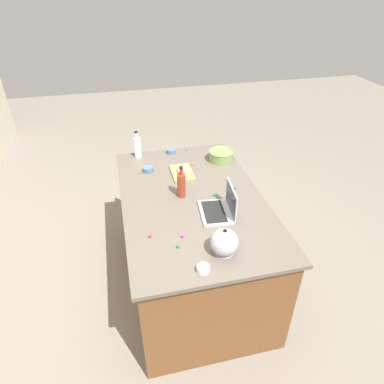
# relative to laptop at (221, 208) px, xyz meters

# --- Properties ---
(ground_plane) EXTENTS (12.00, 12.00, 0.00)m
(ground_plane) POSITION_rel_laptop_xyz_m (0.25, 0.16, -0.95)
(ground_plane) COLOR slate
(island_counter) EXTENTS (1.78, 1.10, 0.90)m
(island_counter) POSITION_rel_laptop_xyz_m (0.25, 0.16, -0.50)
(island_counter) COLOR brown
(island_counter) RESTS_ON ground
(laptop) EXTENTS (0.33, 0.26, 0.22)m
(laptop) POSITION_rel_laptop_xyz_m (0.00, 0.00, 0.00)
(laptop) COLOR #B7B7BC
(laptop) RESTS_ON island_counter
(mixing_bowl_large) EXTENTS (0.23, 0.23, 0.10)m
(mixing_bowl_large) POSITION_rel_laptop_xyz_m (0.79, -0.25, 0.01)
(mixing_bowl_large) COLOR #72934C
(mixing_bowl_large) RESTS_ON island_counter
(bottle_soy) EXTENTS (0.07, 0.07, 0.26)m
(bottle_soy) POSITION_rel_laptop_xyz_m (0.29, 0.23, 0.06)
(bottle_soy) COLOR maroon
(bottle_soy) RESTS_ON island_counter
(bottle_vinegar) EXTENTS (0.07, 0.07, 0.26)m
(bottle_vinegar) POSITION_rel_laptop_xyz_m (1.04, 0.50, 0.06)
(bottle_vinegar) COLOR white
(bottle_vinegar) RESTS_ON island_counter
(kettle) EXTENTS (0.21, 0.18, 0.20)m
(kettle) POSITION_rel_laptop_xyz_m (-0.40, 0.10, 0.03)
(kettle) COLOR #ADADB2
(kettle) RESTS_ON island_counter
(cutting_board) EXTENTS (0.30, 0.18, 0.02)m
(cutting_board) POSITION_rel_laptop_xyz_m (0.63, 0.15, -0.04)
(cutting_board) COLOR #AD7F4C
(cutting_board) RESTS_ON island_counter
(butter_stick_left) EXTENTS (0.11, 0.04, 0.04)m
(butter_stick_left) POSITION_rel_laptop_xyz_m (0.60, 0.13, -0.01)
(butter_stick_left) COLOR #F4E58C
(butter_stick_left) RESTS_ON cutting_board
(butter_stick_right) EXTENTS (0.11, 0.04, 0.04)m
(butter_stick_right) POSITION_rel_laptop_xyz_m (0.61, 0.18, -0.01)
(butter_stick_right) COLOR #F4E58C
(butter_stick_right) RESTS_ON cutting_board
(ramekin_small) EXTENTS (0.08, 0.08, 0.04)m
(ramekin_small) POSITION_rel_laptop_xyz_m (-0.53, 0.27, -0.03)
(ramekin_small) COLOR white
(ramekin_small) RESTS_ON island_counter
(ramekin_medium) EXTENTS (0.08, 0.08, 0.04)m
(ramekin_medium) POSITION_rel_laptop_xyz_m (1.04, 0.18, -0.03)
(ramekin_medium) COLOR slate
(ramekin_medium) RESTS_ON island_counter
(ramekin_wide) EXTENTS (0.09, 0.09, 0.05)m
(ramekin_wide) POSITION_rel_laptop_xyz_m (0.73, 0.44, -0.02)
(ramekin_wide) COLOR slate
(ramekin_wide) RESTS_ON island_counter
(candy_0) EXTENTS (0.02, 0.02, 0.02)m
(candy_0) POSITION_rel_laptop_xyz_m (-0.15, 0.54, -0.04)
(candy_0) COLOR red
(candy_0) RESTS_ON island_counter
(candy_1) EXTENTS (0.02, 0.02, 0.02)m
(candy_1) POSITION_rel_laptop_xyz_m (-0.29, 0.38, -0.04)
(candy_1) COLOR green
(candy_1) RESTS_ON island_counter
(candy_2) EXTENTS (0.01, 0.01, 0.01)m
(candy_2) POSITION_rel_laptop_xyz_m (1.06, 0.02, -0.04)
(candy_2) COLOR blue
(candy_2) RESTS_ON island_counter
(candy_3) EXTENTS (0.02, 0.02, 0.02)m
(candy_3) POSITION_rel_laptop_xyz_m (0.28, -0.21, -0.04)
(candy_3) COLOR blue
(candy_3) RESTS_ON island_counter
(candy_4) EXTENTS (0.02, 0.02, 0.02)m
(candy_4) POSITION_rel_laptop_xyz_m (0.71, 0.52, -0.04)
(candy_4) COLOR #CC3399
(candy_4) RESTS_ON island_counter
(candy_5) EXTENTS (0.02, 0.02, 0.02)m
(candy_5) POSITION_rel_laptop_xyz_m (-0.20, 0.33, -0.04)
(candy_5) COLOR #CC3399
(candy_5) RESTS_ON island_counter
(candy_6) EXTENTS (0.02, 0.02, 0.02)m
(candy_6) POSITION_rel_laptop_xyz_m (0.23, -0.02, -0.04)
(candy_6) COLOR green
(candy_6) RESTS_ON island_counter
(candy_7) EXTENTS (0.02, 0.02, 0.02)m
(candy_7) POSITION_rel_laptop_xyz_m (0.76, 0.03, -0.04)
(candy_7) COLOR orange
(candy_7) RESTS_ON island_counter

